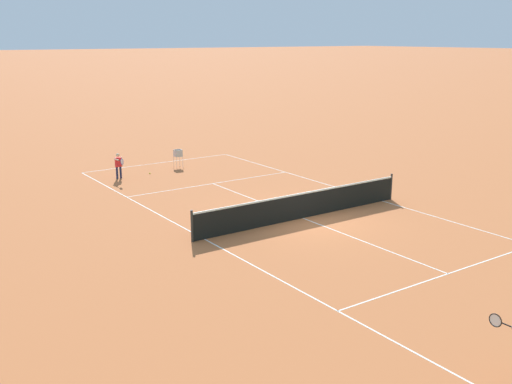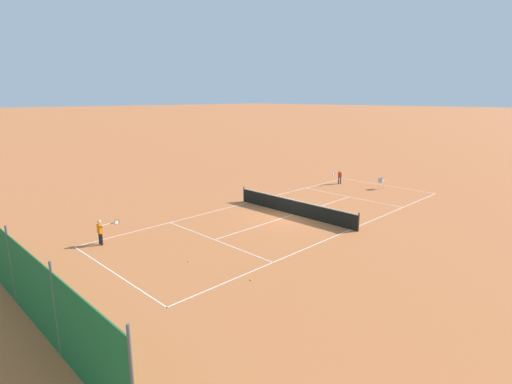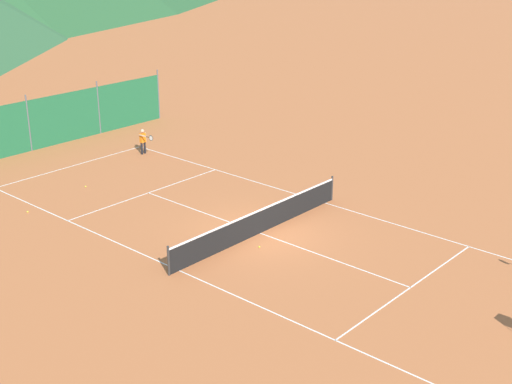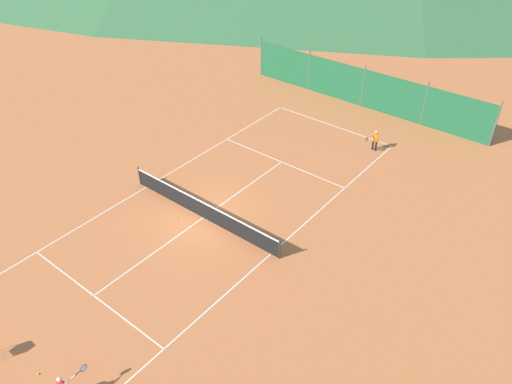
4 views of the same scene
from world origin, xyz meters
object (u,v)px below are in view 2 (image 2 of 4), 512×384
tennis_net (294,207)px  tennis_ball_near_corner (314,214)px  player_far_baseline (339,176)px  tennis_ball_by_net_right (356,186)px  tennis_ball_far_corner (189,261)px  ball_hopper (381,181)px  player_near_service (101,230)px  tennis_ball_alley_right (251,279)px

tennis_net → tennis_ball_near_corner: 1.36m
player_far_baseline → tennis_ball_by_net_right: 1.73m
tennis_ball_far_corner → tennis_ball_by_net_right: size_ratio=1.00×
player_far_baseline → tennis_ball_near_corner: (-4.04, 8.87, -0.66)m
tennis_ball_by_net_right → ball_hopper: (-1.84, -0.59, 0.62)m
tennis_ball_far_corner → ball_hopper: ball_hopper is taller
player_near_service → tennis_ball_alley_right: (-8.12, -2.46, -0.72)m
tennis_ball_by_net_right → tennis_ball_alley_right: bearing=108.8°
tennis_ball_far_corner → tennis_ball_by_net_right: bearing=-81.4°
player_far_baseline → tennis_ball_near_corner: 9.77m
tennis_ball_far_corner → tennis_ball_alley_right: 3.36m
tennis_ball_far_corner → tennis_ball_by_net_right: (2.86, -18.81, 0.00)m
tennis_ball_alley_right → tennis_net: bearing=-60.7°
tennis_ball_far_corner → player_near_service: bearing=20.3°
tennis_net → tennis_ball_far_corner: size_ratio=139.09×
tennis_net → tennis_ball_far_corner: (-1.38, 9.01, -0.47)m
player_far_baseline → tennis_ball_by_net_right: (-1.59, -0.12, -0.66)m
tennis_ball_by_net_right → player_far_baseline: bearing=4.3°
player_far_baseline → tennis_ball_near_corner: bearing=114.5°
ball_hopper → tennis_ball_near_corner: bearing=93.7°
tennis_net → tennis_ball_by_net_right: (1.48, -9.81, -0.47)m
tennis_net → player_far_baseline: size_ratio=7.71×
tennis_ball_by_net_right → tennis_ball_far_corner: bearing=98.6°
player_far_baseline → ball_hopper: player_far_baseline is taller
ball_hopper → tennis_ball_far_corner: bearing=93.0°
player_far_baseline → tennis_ball_far_corner: player_far_baseline is taller
tennis_ball_by_net_right → ball_hopper: size_ratio=0.07×
tennis_net → tennis_ball_alley_right: 9.56m
ball_hopper → player_far_baseline: bearing=11.7°
tennis_ball_near_corner → ball_hopper: 9.62m
tennis_net → ball_hopper: tennis_net is taller
tennis_ball_far_corner → ball_hopper: bearing=-87.0°
player_near_service → tennis_ball_far_corner: (-4.83, -1.78, -0.72)m
tennis_net → tennis_ball_near_corner: (-0.97, -0.82, -0.47)m
tennis_ball_near_corner → tennis_net: bearing=40.2°
tennis_net → player_near_service: 11.33m
player_far_baseline → tennis_ball_alley_right: 19.62m
tennis_ball_near_corner → tennis_ball_far_corner: (-0.41, 9.83, 0.00)m
tennis_ball_alley_right → ball_hopper: ball_hopper is taller
tennis_ball_near_corner → ball_hopper: bearing=-86.3°
player_near_service → tennis_ball_near_corner: player_near_service is taller
tennis_ball_alley_right → tennis_ball_far_corner: bearing=11.6°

